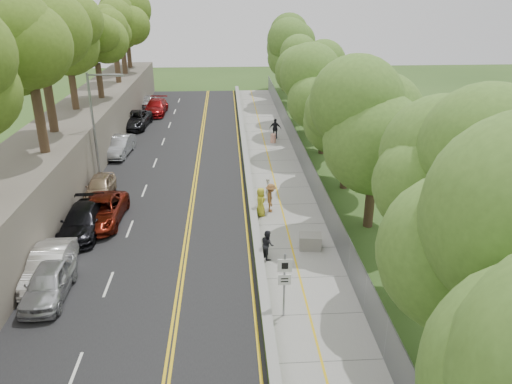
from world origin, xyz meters
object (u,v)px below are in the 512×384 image
Objects in this scene: car_0 at (49,283)px; construction_barrel at (273,138)px; streetlight at (96,121)px; person_far at (275,129)px; car_2 at (101,211)px; car_1 at (49,265)px; signpost at (284,278)px; concrete_block at (310,241)px; painter_0 at (261,202)px.

construction_barrel is at bearing 61.03° from car_0.
streetlight is 17.68m from person_far.
car_2 is at bearing 84.20° from car_0.
car_0 is 0.95× the size of car_1.
signpost is 0.66× the size of car_1.
streetlight is 18.03m from concrete_block.
car_0 is at bearing -117.87° from construction_barrel.
concrete_block is 13.44m from car_0.
construction_barrel is 1.51m from person_far.
construction_barrel is (1.95, 26.09, -1.51)m from signpost.
signpost is at bearing 95.46° from person_far.
car_0 is at bearing 73.05° from person_far.
car_0 reaches higher than car_2.
construction_barrel is at bearing 86.90° from person_far.
painter_0 is (-2.45, 4.39, 0.53)m from concrete_block.
construction_barrel is at bearing 85.72° from signpost.
concrete_block is (2.15, 6.02, -1.51)m from signpost.
car_1 is (-11.15, 3.66, -1.15)m from signpost.
streetlight reaches higher than construction_barrel.
concrete_block is at bearing -16.50° from car_2.
concrete_block is at bearing -161.90° from painter_0.
car_2 is (0.65, 7.88, -0.00)m from car_0.
car_0 is 2.40× the size of painter_0.
car_2 is (1.45, -7.00, -3.84)m from streetlight.
person_far is (2.57, 17.05, 0.02)m from painter_0.
car_1 reaches higher than car_2.
concrete_block is at bearing -89.43° from construction_barrel.
car_0 is (-12.66, -23.95, 0.34)m from construction_barrel.
signpost reaches higher than concrete_block.
streetlight is 4.31× the size of painter_0.
streetlight is at bearing 90.38° from car_1.
construction_barrel is at bearing -19.21° from painter_0.
car_2 is (-12.02, -16.07, 0.34)m from construction_barrel.
car_0 is 7.90m from car_2.
signpost is 2.57× the size of concrete_block.
streetlight is 1.47× the size of car_2.
car_0 is at bearing -75.00° from car_1.
signpost is 1.64× the size of person_far.
streetlight is 9.87× the size of construction_barrel.
concrete_block is 0.65× the size of painter_0.
car_0 is at bearing 117.43° from painter_0.
construction_barrel is 0.18× the size of car_0.
car_1 reaches higher than car_0.
car_2 is at bearing -78.32° from streetlight.
construction_barrel is 0.43× the size of person_far.
signpost reaches higher than car_2.
painter_0 is (-2.25, -15.68, 0.52)m from construction_barrel.
painter_0 reaches higher than car_2.
signpost is 14.25m from car_2.
car_2 is 2.93× the size of painter_0.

